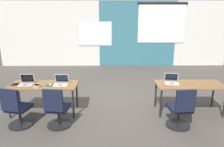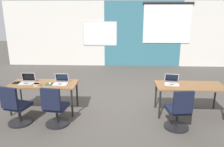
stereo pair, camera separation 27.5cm
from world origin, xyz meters
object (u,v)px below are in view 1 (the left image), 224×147
(laptop_near_right_inner, at_px, (172,81))
(snack_bowl, at_px, (37,86))
(laptop_near_left_inner, at_px, (61,82))
(mouse_near_left_end, at_px, (16,84))
(chair_near_left_inner, at_px, (57,111))
(desk_near_left, at_px, (44,87))
(chair_near_left_end, at_px, (17,111))
(mouse_near_left_inner, at_px, (50,84))
(chair_near_right_inner, at_px, (181,111))
(desk_near_right, at_px, (190,86))
(laptop_near_left_end, at_px, (26,82))

(laptop_near_right_inner, height_order, snack_bowl, laptop_near_right_inner)
(laptop_near_left_inner, relative_size, mouse_near_left_end, 3.27)
(chair_near_left_inner, relative_size, mouse_near_left_end, 9.00)
(desk_near_left, xyz_separation_m, laptop_near_left_inner, (0.43, 0.00, 0.11))
(laptop_near_right_inner, xyz_separation_m, chair_near_left_end, (-3.46, -0.80, -0.39))
(mouse_near_left_inner, bearing_deg, chair_near_right_inner, -13.78)
(laptop_near_left_inner, bearing_deg, mouse_near_left_end, -179.42)
(desk_near_left, bearing_deg, mouse_near_left_end, 179.42)
(desk_near_left, xyz_separation_m, desk_near_right, (3.50, 0.00, 0.00))
(mouse_near_left_inner, height_order, chair_near_left_end, chair_near_left_end)
(mouse_near_left_inner, height_order, mouse_near_left_end, same)
(chair_near_right_inner, height_order, laptop_near_left_end, laptop_near_left_end)
(mouse_near_left_inner, bearing_deg, snack_bowl, -156.88)
(laptop_near_left_inner, relative_size, chair_near_left_inner, 0.36)
(desk_near_right, height_order, chair_near_right_inner, chair_near_right_inner)
(laptop_near_right_inner, bearing_deg, mouse_near_left_inner, -168.59)
(chair_near_right_inner, distance_m, laptop_near_left_inner, 2.78)
(desk_near_right, height_order, laptop_near_left_inner, laptop_near_left_inner)
(desk_near_left, xyz_separation_m, laptop_near_left_end, (-0.40, 0.01, 0.11))
(chair_near_left_end, bearing_deg, mouse_near_left_inner, -116.51)
(laptop_near_right_inner, relative_size, laptop_near_left_end, 1.11)
(mouse_near_left_end, height_order, chair_near_left_end, chair_near_left_end)
(desk_near_left, height_order, laptop_near_right_inner, laptop_near_right_inner)
(laptop_near_left_inner, bearing_deg, chair_near_left_end, -137.43)
(desk_near_left, bearing_deg, snack_bowl, -117.26)
(laptop_near_right_inner, distance_m, chair_near_right_inner, 0.95)
(chair_near_left_inner, relative_size, laptop_near_left_end, 2.75)
(desk_near_left, distance_m, mouse_near_left_end, 0.65)
(laptop_near_left_end, bearing_deg, desk_near_left, -2.52)
(laptop_near_left_end, height_order, chair_near_left_end, laptop_near_left_end)
(chair_near_left_inner, bearing_deg, snack_bowl, -36.78)
(laptop_near_left_inner, height_order, chair_near_left_inner, laptop_near_left_inner)
(laptop_near_right_inner, relative_size, chair_near_right_inner, 0.40)
(desk_near_left, distance_m, mouse_near_left_inner, 0.21)
(laptop_near_left_inner, xyz_separation_m, laptop_near_left_end, (-0.83, 0.01, 0.00))
(mouse_near_left_end, relative_size, snack_bowl, 0.58)
(laptop_near_left_end, bearing_deg, snack_bowl, -33.37)
(chair_near_left_inner, xyz_separation_m, mouse_near_left_end, (-1.12, 0.73, 0.36))
(chair_near_left_end, xyz_separation_m, snack_bowl, (0.28, 0.53, 0.38))
(mouse_near_left_inner, relative_size, chair_near_left_inner, 0.12)
(laptop_near_left_inner, relative_size, snack_bowl, 1.88)
(desk_near_right, distance_m, laptop_near_left_end, 3.90)
(chair_near_right_inner, relative_size, laptop_near_left_end, 2.75)
(desk_near_left, relative_size, laptop_near_left_inner, 4.79)
(chair_near_left_end, bearing_deg, chair_near_left_inner, -166.80)
(chair_near_right_inner, bearing_deg, chair_near_left_end, -7.29)
(desk_near_right, xyz_separation_m, chair_near_left_end, (-3.87, -0.71, -0.28))
(snack_bowl, bearing_deg, desk_near_right, 2.92)
(mouse_near_left_end, bearing_deg, chair_near_left_inner, -33.26)
(laptop_near_right_inner, height_order, laptop_near_left_end, laptop_near_left_end)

